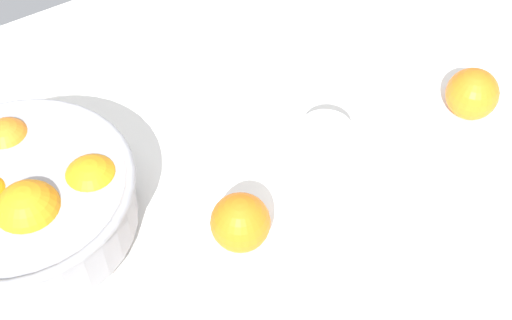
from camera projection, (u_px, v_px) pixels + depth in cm
name	position (u px, v px, depth cm)	size (l,w,h in cm)	color
ground_plane	(283.00, 202.00, 91.03)	(140.79, 103.30, 3.00)	white
fruit_bowl	(25.00, 202.00, 82.89)	(27.36, 27.36, 10.85)	#99999E
second_glass	(321.00, 153.00, 89.23)	(6.49, 6.49, 8.83)	white
loose_orange_0	(472.00, 94.00, 96.63)	(7.15, 7.15, 7.15)	orange
loose_orange_2	(240.00, 222.00, 82.75)	(7.08, 7.08, 7.08)	orange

